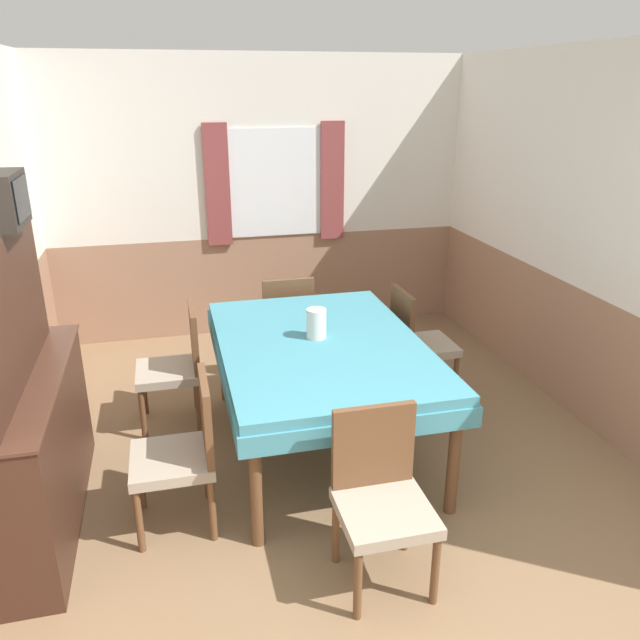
{
  "coord_description": "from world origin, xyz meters",
  "views": [
    {
      "loc": [
        -0.88,
        -1.65,
        2.33
      ],
      "look_at": [
        0.01,
        1.93,
        0.93
      ],
      "focal_mm": 35.0,
      "sensor_mm": 36.0,
      "label": 1
    }
  ],
  "objects_px": {
    "chair_left_near": "(184,449)",
    "sideboard": "(19,412)",
    "chair_right_far": "(417,340)",
    "chair_head_near": "(381,493)",
    "chair_left_far": "(177,363)",
    "vase": "(316,324)",
    "dining_table": "(321,356)",
    "chair_head_window": "(286,322)"
  },
  "relations": [
    {
      "from": "chair_right_far",
      "to": "chair_head_near",
      "type": "xyz_separation_m",
      "value": [
        -0.91,
        -1.78,
        0.0
      ]
    },
    {
      "from": "chair_right_far",
      "to": "sideboard",
      "type": "xyz_separation_m",
      "value": [
        -2.66,
        -0.93,
        0.22
      ]
    },
    {
      "from": "chair_left_near",
      "to": "sideboard",
      "type": "bearing_deg",
      "value": 75.56
    },
    {
      "from": "chair_head_near",
      "to": "sideboard",
      "type": "bearing_deg",
      "value": -25.87
    },
    {
      "from": "sideboard",
      "to": "chair_head_window",
      "type": "bearing_deg",
      "value": 41.81
    },
    {
      "from": "dining_table",
      "to": "chair_right_far",
      "type": "height_order",
      "value": "chair_right_far"
    },
    {
      "from": "chair_left_near",
      "to": "chair_head_near",
      "type": "bearing_deg",
      "value": -124.74
    },
    {
      "from": "dining_table",
      "to": "chair_head_window",
      "type": "distance_m",
      "value": 1.22
    },
    {
      "from": "chair_left_far",
      "to": "chair_left_near",
      "type": "distance_m",
      "value": 1.14
    },
    {
      "from": "chair_right_far",
      "to": "chair_left_near",
      "type": "distance_m",
      "value": 2.15
    },
    {
      "from": "sideboard",
      "to": "vase",
      "type": "xyz_separation_m",
      "value": [
        1.73,
        0.43,
        0.18
      ]
    },
    {
      "from": "chair_left_far",
      "to": "chair_head_window",
      "type": "distance_m",
      "value": 1.11
    },
    {
      "from": "chair_head_near",
      "to": "chair_head_window",
      "type": "bearing_deg",
      "value": -90.0
    },
    {
      "from": "dining_table",
      "to": "vase",
      "type": "bearing_deg",
      "value": 100.7
    },
    {
      "from": "chair_left_near",
      "to": "sideboard",
      "type": "relative_size",
      "value": 0.53
    },
    {
      "from": "chair_right_far",
      "to": "vase",
      "type": "relative_size",
      "value": 4.47
    },
    {
      "from": "chair_right_far",
      "to": "chair_head_near",
      "type": "relative_size",
      "value": 1.0
    },
    {
      "from": "chair_head_near",
      "to": "vase",
      "type": "xyz_separation_m",
      "value": [
        -0.01,
        1.28,
        0.41
      ]
    },
    {
      "from": "chair_head_window",
      "to": "chair_left_near",
      "type": "distance_m",
      "value": 2.0
    },
    {
      "from": "chair_left_far",
      "to": "sideboard",
      "type": "distance_m",
      "value": 1.27
    },
    {
      "from": "chair_head_window",
      "to": "chair_left_far",
      "type": "bearing_deg",
      "value": -145.26
    },
    {
      "from": "chair_right_far",
      "to": "chair_head_near",
      "type": "bearing_deg",
      "value": -27.14
    },
    {
      "from": "sideboard",
      "to": "vase",
      "type": "relative_size",
      "value": 8.42
    },
    {
      "from": "chair_head_window",
      "to": "chair_left_near",
      "type": "relative_size",
      "value": 1.0
    },
    {
      "from": "chair_head_near",
      "to": "chair_right_far",
      "type": "bearing_deg",
      "value": -117.14
    },
    {
      "from": "chair_left_far",
      "to": "vase",
      "type": "xyz_separation_m",
      "value": [
        0.9,
        -0.5,
        0.41
      ]
    },
    {
      "from": "chair_left_near",
      "to": "dining_table",
      "type": "bearing_deg",
      "value": -57.84
    },
    {
      "from": "chair_left_far",
      "to": "chair_head_near",
      "type": "height_order",
      "value": "same"
    },
    {
      "from": "vase",
      "to": "chair_head_window",
      "type": "bearing_deg",
      "value": 89.27
    },
    {
      "from": "sideboard",
      "to": "vase",
      "type": "bearing_deg",
      "value": 14.05
    },
    {
      "from": "chair_right_far",
      "to": "chair_head_window",
      "type": "bearing_deg",
      "value": -124.74
    },
    {
      "from": "dining_table",
      "to": "chair_right_far",
      "type": "distance_m",
      "value": 1.1
    },
    {
      "from": "chair_head_window",
      "to": "chair_head_near",
      "type": "bearing_deg",
      "value": -90.0
    },
    {
      "from": "vase",
      "to": "chair_left_far",
      "type": "bearing_deg",
      "value": 151.0
    },
    {
      "from": "chair_right_far",
      "to": "chair_head_near",
      "type": "distance_m",
      "value": 2.0
    },
    {
      "from": "chair_right_far",
      "to": "vase",
      "type": "bearing_deg",
      "value": -61.76
    },
    {
      "from": "chair_left_near",
      "to": "chair_left_far",
      "type": "bearing_deg",
      "value": 0.0
    },
    {
      "from": "dining_table",
      "to": "chair_head_near",
      "type": "relative_size",
      "value": 2.16
    },
    {
      "from": "vase",
      "to": "dining_table",
      "type": "bearing_deg",
      "value": -79.3
    },
    {
      "from": "vase",
      "to": "chair_right_far",
      "type": "bearing_deg",
      "value": 28.24
    },
    {
      "from": "chair_left_far",
      "to": "vase",
      "type": "distance_m",
      "value": 1.1
    },
    {
      "from": "chair_left_far",
      "to": "sideboard",
      "type": "height_order",
      "value": "sideboard"
    }
  ]
}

